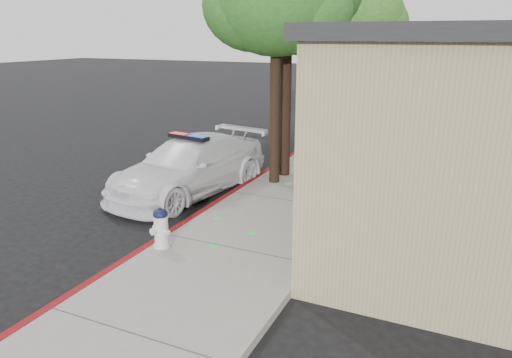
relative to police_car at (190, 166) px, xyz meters
The scene contains 7 objects.
ground 3.22m from the police_car, 68.23° to the right, with size 120.00×120.00×0.00m, color black.
sidewalk 2.84m from the police_car, ahead, with size 3.20×60.00×0.15m, color gray.
red_curb 1.39m from the police_car, ahead, with size 0.14×60.00×0.16m, color maroon.
police_car is the anchor object (origin of this frame).
fire_hydrant 3.75m from the police_car, 66.20° to the right, with size 0.45×0.40×0.79m.
street_tree_near 4.72m from the police_car, 36.40° to the left, with size 3.75×3.44×6.29m.
street_tree_far 11.31m from the police_car, 78.13° to the left, with size 3.38×3.20×6.06m.
Camera 1 is at (5.50, -7.37, 4.09)m, focal length 33.19 mm.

